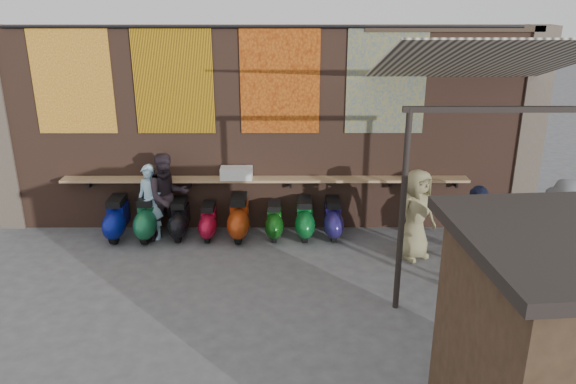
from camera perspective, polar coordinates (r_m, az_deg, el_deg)
The scene contains 30 objects.
ground at distance 9.36m, azimuth -2.76°, elevation -9.69°, with size 70.00×70.00×0.00m, color #474749.
brick_wall at distance 11.15m, azimuth -2.33°, elevation 6.29°, with size 10.00×0.40×4.00m, color brown.
pier_left at distance 12.48m, azimuth -27.06°, elevation 5.59°, with size 0.50×0.50×4.00m, color #4C4238.
pier_right at distance 12.12m, azimuth 23.18°, elevation 5.80°, with size 0.50×0.50×4.00m, color #4C4238.
eating_counter at distance 11.04m, azimuth -2.34°, elevation 1.29°, with size 8.00×0.32×0.05m, color #9E7A51.
shelf_box at distance 11.01m, azimuth -5.26°, elevation 1.93°, with size 0.62×0.32×0.23m, color white.
tapestry_redgold at distance 11.47m, azimuth -21.06°, elevation 10.47°, with size 1.50×0.02×2.00m, color #9C2E16.
tapestry_sun at distance 10.94m, azimuth -11.55°, elevation 10.99°, with size 1.50×0.02×2.00m, color #F9A70E.
tapestry_orange at distance 10.74m, azimuth -0.82°, elevation 11.21°, with size 1.50×0.02×2.00m, color #B85717.
tapestry_multi at distance 10.90m, azimuth 9.95°, elevation 11.05°, with size 1.50×0.02×2.00m, color navy.
hang_rail at distance 10.63m, azimuth -2.53°, elevation 16.42°, with size 0.06×0.06×9.50m, color black.
scooter_stool_0 at distance 11.46m, azimuth -16.97°, elevation -2.59°, with size 0.38×0.85×0.81m, color navy, non-canonical shape.
scooter_stool_1 at distance 11.29m, azimuth -14.07°, elevation -2.59°, with size 0.39×0.88×0.83m, color #18623B, non-canonical shape.
scooter_stool_2 at distance 11.22m, azimuth -10.94°, elevation -2.71°, with size 0.36×0.79×0.75m, color black, non-canonical shape.
scooter_stool_3 at distance 11.11m, azimuth -8.07°, elevation -2.97°, with size 0.32×0.72×0.68m, color maroon, non-canonical shape.
scooter_stool_4 at distance 11.01m, azimuth -4.99°, elevation -2.62°, with size 0.40×0.88×0.84m, color #97310D, non-canonical shape.
scooter_stool_5 at distance 11.01m, azimuth -1.40°, elevation -2.94°, with size 0.33×0.73×0.70m, color #0D450F, non-canonical shape.
scooter_stool_6 at distance 11.02m, azimuth 1.70°, elevation -2.74°, with size 0.36×0.80×0.76m, color #0C5923, non-canonical shape.
scooter_stool_7 at distance 11.06m, azimuth 4.59°, elevation -2.72°, with size 0.36×0.80×0.76m, color navy, non-canonical shape.
diner_left at distance 11.16m, azimuth -13.79°, elevation -1.01°, with size 0.55×0.36×1.50m, color #A0D0E9.
diner_right at distance 11.04m, azimuth -12.12°, elevation -0.46°, with size 0.84×0.65×1.72m, color #281F25.
shopper_navy at distance 9.31m, azimuth 18.49°, elevation -4.67°, with size 1.06×0.44×1.81m, color #171A34.
shopper_grey at distance 10.19m, azimuth 25.99°, elevation -3.66°, with size 1.16×0.66×1.79m, color slate.
shopper_tan at distance 10.27m, azimuth 12.86°, elevation -2.24°, with size 0.82×0.53×1.67m, color #8A8158.
stall_sign at distance 6.48m, azimuth 25.02°, elevation -7.21°, with size 1.20×0.04×0.50m, color gold.
stall_shelf at distance 6.92m, azimuth 23.89°, elevation -14.08°, with size 1.97×0.10×0.06m, color #473321.
awning_canvas at distance 9.60m, azimuth 19.00°, elevation 12.47°, with size 3.20×3.40×0.03m, color beige.
awning_ledger at distance 11.08m, azimuth 16.60°, elevation 15.64°, with size 3.30×0.08×0.12m, color #33261C.
awning_header at distance 8.28m, azimuth 21.88°, elevation 7.80°, with size 3.00×0.08×0.08m, color black.
awning_post_left at distance 8.30m, azimuth 11.53°, elevation -2.19°, with size 0.09×0.09×3.10m, color black.
Camera 1 is at (0.42, -8.14, 4.60)m, focal length 35.00 mm.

